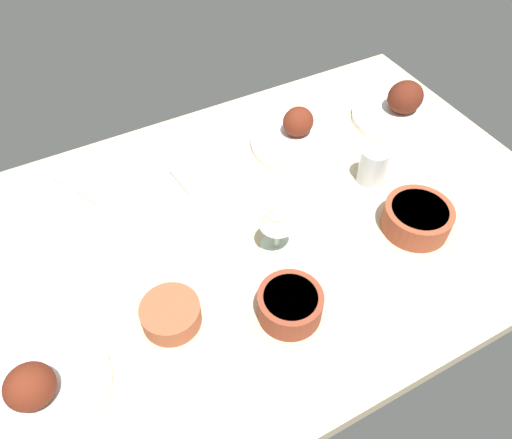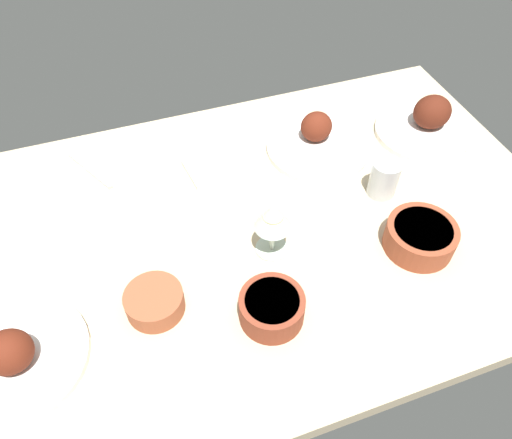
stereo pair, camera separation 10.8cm
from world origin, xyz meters
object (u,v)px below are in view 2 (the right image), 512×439
object	(u,v)px
bowl_onions	(272,307)
folded_napkin	(219,165)
plate_far_side	(14,356)
bowl_sauce	(154,301)
wine_glass	(273,219)
plate_center_main	(317,141)
fork_loose	(89,170)
bowl_soup	(420,236)
water_tumbler	(384,179)
plate_near_viewer	(426,123)

from	to	relation	value
bowl_onions	folded_napkin	size ratio (longest dim) A/B	0.79
plate_far_side	bowl_sauce	distance (cm)	25.95
plate_far_side	wine_glass	world-z (taller)	wine_glass
plate_center_main	fork_loose	world-z (taller)	plate_center_main
bowl_soup	folded_napkin	world-z (taller)	bowl_soup
bowl_onions	wine_glass	bearing A→B (deg)	69.30
bowl_sauce	bowl_soup	bearing A→B (deg)	-3.35
folded_napkin	bowl_soup	bearing A→B (deg)	-48.74
bowl_soup	bowl_sauce	distance (cm)	56.43
wine_glass	folded_napkin	world-z (taller)	wine_glass
bowl_soup	bowl_onions	xyz separation A→B (cm)	(-35.71, -5.78, -0.05)
water_tumbler	plate_far_side	bearing A→B (deg)	-168.80
bowl_onions	bowl_sauce	distance (cm)	22.53
water_tumbler	plate_near_viewer	bearing A→B (deg)	36.60
plate_far_side	bowl_soup	size ratio (longest dim) A/B	1.74
bowl_sauce	water_tumbler	world-z (taller)	water_tumbler
plate_near_viewer	bowl_sauce	distance (cm)	84.25
wine_glass	bowl_soup	bearing A→B (deg)	-17.66
bowl_soup	folded_napkin	distance (cm)	50.69
wine_glass	water_tumbler	distance (cm)	31.69
bowl_soup	bowl_onions	bearing A→B (deg)	-170.81
water_tumbler	fork_loose	distance (cm)	71.30
plate_near_viewer	wine_glass	bearing A→B (deg)	-155.65
bowl_soup	bowl_onions	size ratio (longest dim) A/B	1.19
bowl_soup	wine_glass	distance (cm)	32.11
bowl_onions	folded_napkin	bearing A→B (deg)	86.96
plate_far_side	wine_glass	bearing A→B (deg)	9.78
plate_far_side	plate_center_main	size ratio (longest dim) A/B	0.99
plate_center_main	bowl_sauce	bearing A→B (deg)	-145.61
bowl_soup	wine_glass	size ratio (longest dim) A/B	1.06
plate_center_main	bowl_onions	distance (cm)	51.26
wine_glass	folded_napkin	xyz separation A→B (cm)	(-3.46, 28.53, -9.33)
plate_center_main	folded_napkin	xyz separation A→B (cm)	(-26.10, 1.19, -1.50)
plate_far_side	bowl_sauce	xyz separation A→B (cm)	(25.80, 2.76, 0.30)
fork_loose	water_tumbler	bearing A→B (deg)	-142.62
plate_far_side	fork_loose	xyz separation A→B (cm)	(18.12, 46.57, -1.86)
bowl_onions	fork_loose	bearing A→B (deg)	118.15
water_tumbler	folded_napkin	world-z (taller)	water_tumbler
wine_glass	bowl_sauce	bearing A→B (deg)	-166.72
plate_near_viewer	water_tumbler	bearing A→B (deg)	-143.40
plate_center_main	wine_glass	world-z (taller)	wine_glass
bowl_sauce	fork_loose	bearing A→B (deg)	99.95
plate_near_viewer	bowl_sauce	bearing A→B (deg)	-159.20
folded_napkin	fork_loose	distance (cm)	31.93
plate_center_main	bowl_sauce	distance (cm)	59.43
plate_near_viewer	fork_loose	world-z (taller)	plate_near_viewer
bowl_soup	bowl_sauce	size ratio (longest dim) A/B	1.31
bowl_sauce	folded_napkin	distance (cm)	41.69
bowl_soup	bowl_sauce	world-z (taller)	bowl_soup
plate_center_main	bowl_onions	xyz separation A→B (cm)	(-28.42, -42.64, 1.11)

